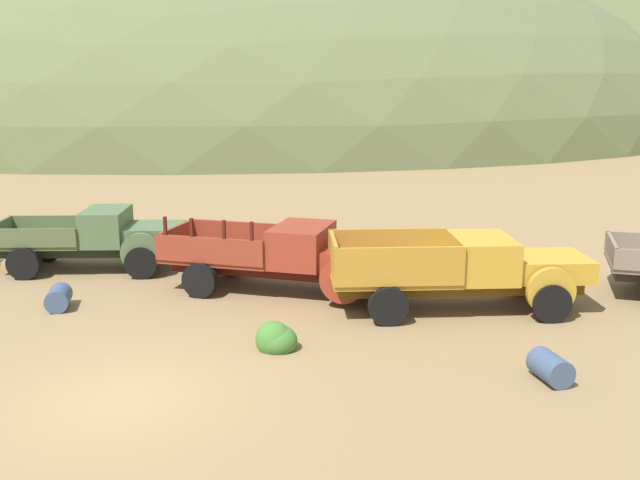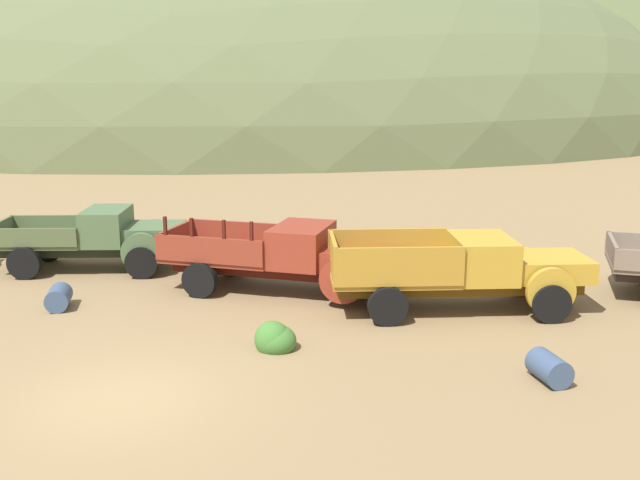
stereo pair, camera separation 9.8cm
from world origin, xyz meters
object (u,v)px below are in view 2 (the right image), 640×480
at_px(truck_weathered_green, 105,238).
at_px(oil_drum_foreground, 549,368).
at_px(oil_drum_tipped, 59,298).
at_px(truck_mustard, 475,271).
at_px(truck_rust_red, 297,256).

xyz_separation_m(truck_weathered_green, oil_drum_foreground, (12.64, -5.77, -0.70)).
bearing_deg(oil_drum_foreground, oil_drum_tipped, 170.56).
height_order(oil_drum_tipped, oil_drum_foreground, oil_drum_tipped).
xyz_separation_m(truck_weathered_green, truck_mustard, (11.12, -1.51, 0.03)).
height_order(truck_weathered_green, oil_drum_tipped, truck_weathered_green).
relative_size(truck_rust_red, oil_drum_foreground, 6.31).
xyz_separation_m(truck_rust_red, oil_drum_foreground, (6.31, -4.72, -0.74)).
distance_m(truck_rust_red, oil_drum_foreground, 7.91).
relative_size(truck_rust_red, oil_drum_tipped, 6.24).
relative_size(truck_mustard, oil_drum_tipped, 6.46).
xyz_separation_m(truck_mustard, oil_drum_tipped, (-10.41, -2.28, -0.73)).
distance_m(truck_weathered_green, truck_rust_red, 6.41).
distance_m(truck_mustard, oil_drum_tipped, 10.68).
xyz_separation_m(truck_weathered_green, oil_drum_tipped, (0.71, -3.79, -0.69)).
relative_size(truck_rust_red, truck_mustard, 0.97).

